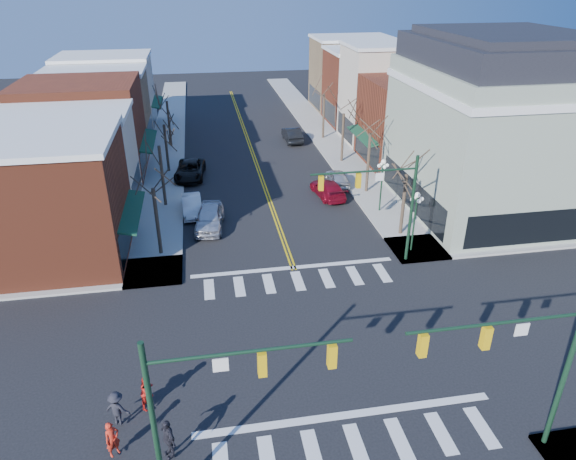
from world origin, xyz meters
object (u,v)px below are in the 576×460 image
car_left_near (209,217)px  pedestrian_dark_a (168,438)px  car_left_far (190,170)px  victorian_corner (495,126)px  car_left_mid (192,206)px  pedestrian_red_b (148,392)px  pedestrian_dark_b (117,408)px  lamppost_midblock (382,177)px  pedestrian_red_a (112,439)px  lamppost_corner (415,212)px  car_right_mid (337,178)px  car_right_far (292,135)px  car_right_near (328,189)px

car_left_near → pedestrian_dark_a: size_ratio=2.71×
car_left_far → pedestrian_dark_a: bearing=-85.4°
car_left_far → victorian_corner: bearing=-18.8°
victorian_corner → car_left_mid: victorian_corner is taller
pedestrian_red_b → pedestrian_dark_b: 1.40m
pedestrian_dark_a → lamppost_midblock: bearing=114.5°
victorian_corner → pedestrian_red_a: victorian_corner is taller
lamppost_corner → pedestrian_red_b: size_ratio=2.72×
lamppost_midblock → car_left_mid: bearing=171.3°
lamppost_midblock → pedestrian_dark_a: bearing=-127.1°
lamppost_corner → pedestrian_red_b: (-16.45, -11.26, -2.02)m
lamppost_corner → car_left_near: size_ratio=0.89×
pedestrian_red_a → pedestrian_red_b: size_ratio=1.00×
car_left_near → car_left_mid: car_left_near is taller
car_left_mid → car_left_near: bearing=-67.9°
car_left_far → lamppost_corner: bearing=-42.6°
car_left_far → pedestrian_red_a: size_ratio=3.36×
pedestrian_red_b → pedestrian_dark_a: (0.95, -2.73, 0.10)m
lamppost_corner → car_left_mid: 17.06m
car_left_mid → pedestrian_red_b: pedestrian_red_b is taller
lamppost_midblock → car_left_far: lamppost_midblock is taller
pedestrian_dark_a → pedestrian_dark_b: 2.90m
car_right_mid → car_right_far: car_right_far is taller
pedestrian_red_a → pedestrian_dark_b: bearing=52.9°
car_right_near → car_left_mid: bearing=0.4°
car_left_near → car_right_far: 22.40m
victorian_corner → car_right_near: size_ratio=3.03×
car_right_mid → pedestrian_red_a: bearing=60.9°
pedestrian_dark_b → car_left_far: bearing=-75.8°
pedestrian_dark_b → lamppost_corner: bearing=-125.5°
pedestrian_red_b → car_left_mid: bearing=17.7°
car_right_near → lamppost_corner: bearing=100.3°
car_left_mid → pedestrian_red_b: (-1.96, -19.99, 0.26)m
car_left_near → pedestrian_dark_b: pedestrian_dark_b is taller
car_right_near → pedestrian_dark_b: 26.50m
victorian_corner → lamppost_midblock: (-8.30, 0.50, -3.70)m
car_left_mid → lamppost_corner: bearing=-34.0°
car_right_mid → lamppost_corner: bearing=100.2°
lamppost_midblock → pedestrian_red_b: (-16.45, -17.76, -2.02)m
car_left_mid → pedestrian_red_b: bearing=-98.5°
car_left_far → car_right_near: car_left_far is taller
car_left_far → car_right_far: bearing=46.5°
car_right_mid → car_right_near: bearing=60.4°
pedestrian_red_a → pedestrian_red_b: pedestrian_red_b is taller
lamppost_corner → pedestrian_dark_b: bearing=-145.7°
car_left_near → car_right_near: 10.83m
car_left_mid → lamppost_midblock: bearing=-11.7°
car_left_near → pedestrian_red_a: size_ratio=3.07×
victorian_corner → car_left_near: size_ratio=2.92×
victorian_corner → pedestrian_red_a: size_ratio=8.98×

